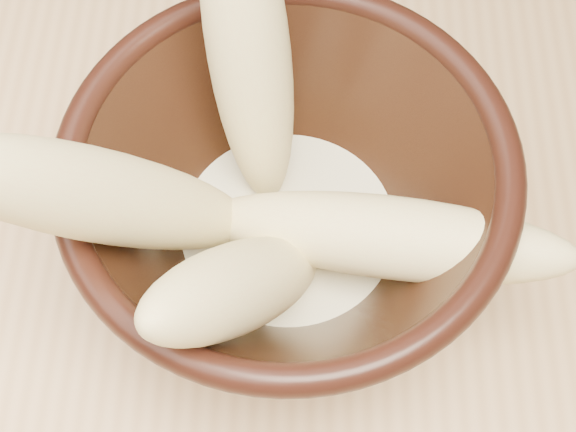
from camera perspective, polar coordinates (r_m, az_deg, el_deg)
name	(u,v)px	position (r m, az deg, el deg)	size (l,w,h in m)	color
bowl	(288,207)	(0.42, 0.00, 0.65)	(0.22, 0.22, 0.12)	black
milk_puddle	(288,232)	(0.44, 0.00, -1.15)	(0.13, 0.13, 0.02)	beige
banana_upright	(249,53)	(0.40, -2.79, 11.52)	(0.04, 0.04, 0.18)	#E8CB89
banana_left	(117,199)	(0.36, -12.06, 1.18)	(0.04, 0.04, 0.20)	#E8CB89
banana_across	(382,237)	(0.39, 6.69, -1.46)	(0.04, 0.04, 0.19)	#E8CB89
banana_front	(240,286)	(0.36, -3.47, -5.03)	(0.04, 0.04, 0.15)	#E8CB89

